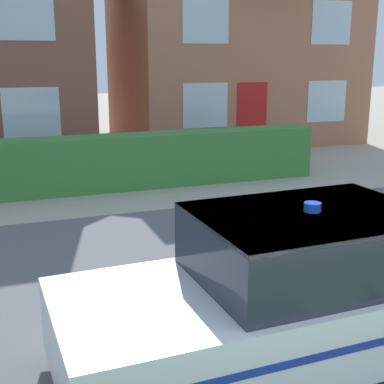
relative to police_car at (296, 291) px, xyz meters
The scene contains 4 objects.
road_strip 2.09m from the police_car, 93.64° to the left, with size 28.00×6.85×0.01m, color #5B5B60.
garden_hedge 7.40m from the police_car, 90.41° to the left, with size 9.29×0.81×1.19m, color #3D7F38.
police_car is the anchor object (origin of this frame).
house_right 14.87m from the police_car, 68.47° to the left, with size 7.95×6.09×7.66m.
Camera 1 is at (-2.44, -1.35, 2.92)m, focal length 50.00 mm.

